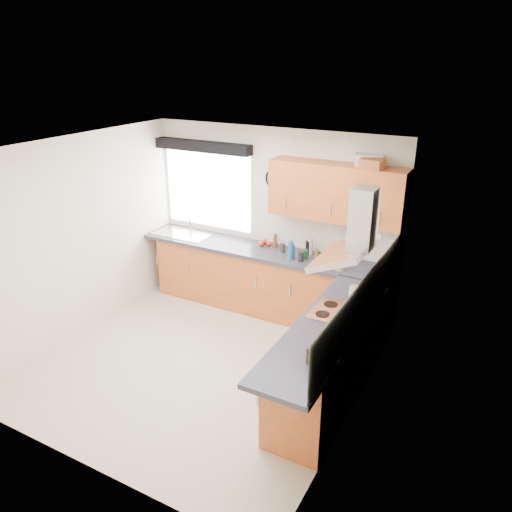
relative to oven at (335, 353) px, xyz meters
The scene contains 37 objects.
ground_plane 1.59m from the oven, 168.69° to the right, with size 3.60×3.60×0.00m, color beige.
ceiling 2.58m from the oven, 168.69° to the right, with size 3.60×3.60×0.02m, color white.
wall_back 2.28m from the oven, 135.00° to the left, with size 3.60×0.02×2.50m, color silver.
wall_front 2.71m from the oven, 125.54° to the right, with size 3.60×0.02×2.50m, color silver.
wall_left 3.41m from the oven, behind, with size 0.02×3.60×2.50m, color silver.
wall_right 0.93m from the oven, 45.00° to the right, with size 0.02×3.60×2.50m, color silver.
window 3.16m from the oven, 149.70° to the left, with size 1.40×0.02×1.10m, color silver.
window_blind 3.40m from the oven, 151.23° to the left, with size 1.50×0.18×0.14m, color black.
splashback 0.81m from the oven, ahead, with size 0.01×3.00×0.54m, color white.
base_cab_back 2.01m from the oven, 142.90° to the left, with size 3.00×0.58×0.86m, color #A74D20.
base_cab_corner 1.20m from the oven, 90.00° to the left, with size 0.60×0.60×0.86m, color #A74D20.
base_cab_right 0.15m from the oven, 86.19° to the right, with size 0.58×2.10×0.86m, color #A74D20.
worktop_back 1.98m from the oven, 141.34° to the left, with size 3.60×0.62×0.05m, color #282831.
worktop_right 0.55m from the oven, 90.00° to the right, with size 0.62×2.42×0.05m, color #282831.
sink 3.12m from the oven, 157.02° to the left, with size 0.84×0.46×0.10m, color #B2B2B2, non-canonical shape.
oven is the anchor object (origin of this frame).
hob_plate 0.49m from the oven, 90.00° to the left, with size 0.52×0.52×0.01m, color #B2B2B2.
extractor_hood 1.35m from the oven, ahead, with size 0.52×0.78×0.66m, color #B2B2B2, non-canonical shape.
upper_cabinets 1.99m from the oven, 112.54° to the left, with size 1.70×0.35×0.70m, color #A74D20.
washing_machine 2.75m from the oven, 153.68° to the left, with size 0.52×0.51×0.77m, color silver.
wall_clock 2.49m from the oven, 134.80° to the left, with size 0.30×0.30×0.04m, color black.
casserole 2.30m from the oven, 98.61° to the left, with size 0.32×0.23×0.13m, color silver.
storage_box 2.18m from the oven, 95.50° to the left, with size 0.25×0.21×0.11m, color #9C4C29.
utensil_pot 1.24m from the oven, 108.43° to the left, with size 0.11×0.11×0.15m, color gray.
kitchen_roll 0.64m from the oven, 50.17° to the left, with size 0.12×0.12×0.26m, color silver.
tomato_cluster 2.11m from the oven, 138.79° to the left, with size 0.17×0.17×0.08m, color red, non-canonical shape.
jar_0 1.59m from the oven, 134.04° to the left, with size 0.06×0.06×0.26m, color #1B5181.
jar_1 2.03m from the oven, 135.52° to the left, with size 0.06×0.06×0.19m, color brown.
jar_2 1.44m from the oven, 113.04° to the left, with size 0.07×0.07×0.16m, color navy.
jar_3 1.60m from the oven, 133.02° to the left, with size 0.07×0.07×0.20m, color navy.
jar_4 1.72m from the oven, 123.73° to the left, with size 0.07×0.07×0.18m, color black.
jar_5 1.72m from the oven, 122.80° to the left, with size 0.07×0.07×0.23m, color #BFB0A3.
jar_6 1.52m from the oven, 120.68° to the left, with size 0.06×0.06×0.14m, color brown.
jar_7 1.49m from the oven, 129.38° to the left, with size 0.07×0.07×0.13m, color black.
jar_8 1.83m from the oven, 134.37° to the left, with size 0.07×0.07×0.12m, color #30281A.
jar_9 1.58m from the oven, 126.06° to the left, with size 0.06×0.06×0.12m, color #153B1A.
bottle_0 1.12m from the oven, 85.05° to the right, with size 0.06×0.06×0.15m, color #322B1C.
Camera 1 is at (2.90, -4.06, 3.39)m, focal length 35.00 mm.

